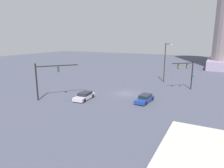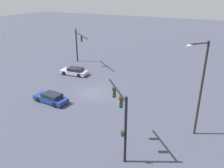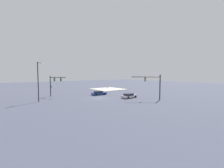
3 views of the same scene
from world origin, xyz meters
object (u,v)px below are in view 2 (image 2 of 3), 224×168
Objects in this scene: sedan_car_approaching at (51,98)px; sedan_car_waiting_far at (74,71)px; traffic_signal_opposite_side at (79,42)px; streetlamp_curved_arm at (200,85)px; traffic_signal_near_corner at (121,112)px.

sedan_car_approaching and sedan_car_waiting_far have the same top height.
sedan_car_waiting_far is at bearing -67.01° from sedan_car_approaching.
traffic_signal_opposite_side is 0.68× the size of streetlamp_curved_arm.
streetlamp_curved_arm is (14.34, 22.90, 0.98)m from traffic_signal_opposite_side.
sedan_car_approaching is at bearing 104.81° from sedan_car_waiting_far.
traffic_signal_opposite_side is 7.24m from sedan_car_waiting_far.
sedan_car_approaching is 0.99× the size of sedan_car_waiting_far.
streetlamp_curved_arm is at bearing -173.26° from sedan_car_approaching.
sedan_car_waiting_far is at bearing 3.92° from traffic_signal_near_corner.
traffic_signal_near_corner is 26.78m from traffic_signal_opposite_side.
traffic_signal_opposite_side is at bearing -80.80° from streetlamp_curved_arm.
sedan_car_approaching is (-4.79, -11.69, -3.39)m from traffic_signal_near_corner.
streetlamp_curved_arm is 22.39m from sedan_car_waiting_far.
traffic_signal_near_corner is 21.07m from sedan_car_waiting_far.
traffic_signal_near_corner reaches higher than sedan_car_waiting_far.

